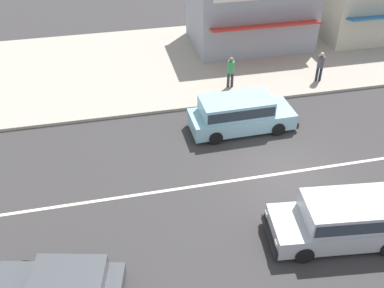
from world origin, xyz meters
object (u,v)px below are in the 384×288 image
object	(u,v)px
minivan_pale_blue_2	(239,113)
hatchback_dark_grey_3	(61,286)
minivan_silver_0	(344,219)
pedestrian_mid_kerb	(320,65)
pedestrian_near_clock	(231,70)
shopfront_mid_block	(251,9)

from	to	relation	value
minivan_pale_blue_2	hatchback_dark_grey_3	xyz separation A→B (m)	(-7.54, -7.27, -0.26)
minivan_silver_0	pedestrian_mid_kerb	xyz separation A→B (m)	(3.91, 9.99, 0.23)
pedestrian_mid_kerb	pedestrian_near_clock	bearing A→B (deg)	175.69
minivan_silver_0	shopfront_mid_block	size ratio (longest dim) A/B	0.69
hatchback_dark_grey_3	minivan_silver_0	bearing A→B (deg)	2.89
minivan_silver_0	pedestrian_mid_kerb	world-z (taller)	pedestrian_mid_kerb
pedestrian_near_clock	shopfront_mid_block	xyz separation A→B (m)	(2.65, 5.08, 1.12)
hatchback_dark_grey_3	pedestrian_mid_kerb	world-z (taller)	pedestrian_mid_kerb
hatchback_dark_grey_3	pedestrian_mid_kerb	distance (m)	16.57
hatchback_dark_grey_3	pedestrian_near_clock	distance (m)	13.56
pedestrian_near_clock	pedestrian_mid_kerb	bearing A→B (deg)	-4.31
minivan_silver_0	minivan_pale_blue_2	world-z (taller)	same
minivan_pale_blue_2	pedestrian_mid_kerb	size ratio (longest dim) A/B	2.96
minivan_silver_0	minivan_pale_blue_2	distance (m)	6.96
hatchback_dark_grey_3	pedestrian_near_clock	size ratio (longest dim) A/B	2.49
pedestrian_mid_kerb	shopfront_mid_block	world-z (taller)	shopfront_mid_block
shopfront_mid_block	minivan_pale_blue_2	bearing A→B (deg)	-110.91
minivan_silver_0	pedestrian_near_clock	xyz separation A→B (m)	(-0.76, 10.34, 0.26)
minivan_silver_0	pedestrian_near_clock	world-z (taller)	pedestrian_near_clock
shopfront_mid_block	hatchback_dark_grey_3	bearing A→B (deg)	-124.31
minivan_silver_0	pedestrian_near_clock	distance (m)	10.37
minivan_silver_0	hatchback_dark_grey_3	xyz separation A→B (m)	(-8.95, -0.45, -0.26)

